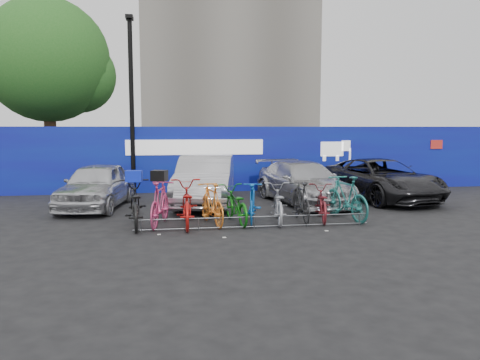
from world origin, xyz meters
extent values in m
plane|color=black|center=(0.00, 0.00, 0.00)|extent=(100.00, 100.00, 0.00)
cube|color=#0B2899|center=(0.00, 6.00, 1.20)|extent=(22.00, 0.15, 2.40)
cube|color=white|center=(-1.00, 5.90, 1.65)|extent=(5.00, 0.02, 0.55)
cube|color=white|center=(4.20, 5.90, 1.55)|extent=(1.20, 0.02, 0.90)
cube|color=red|center=(8.50, 5.90, 1.70)|extent=(0.50, 0.02, 0.35)
cylinder|color=#382314|center=(-7.00, 10.00, 2.00)|extent=(0.50, 0.50, 4.00)
sphere|color=#205C1D|center=(-7.00, 10.00, 5.20)|extent=(5.20, 5.20, 5.20)
sphere|color=#205C1D|center=(-5.80, 10.30, 4.60)|extent=(3.20, 3.20, 3.20)
cylinder|color=black|center=(-3.20, 5.40, 3.00)|extent=(0.16, 0.16, 6.00)
cube|color=black|center=(-3.20, 5.40, 6.05)|extent=(0.25, 0.50, 0.12)
cylinder|color=#595B60|center=(0.00, -0.60, 0.28)|extent=(5.60, 0.03, 0.03)
cylinder|color=#595B60|center=(0.00, -0.60, 0.05)|extent=(5.60, 0.03, 0.03)
cylinder|color=#595B60|center=(-2.60, -0.60, 0.14)|extent=(0.03, 0.03, 0.28)
cylinder|color=#595B60|center=(-1.30, -0.60, 0.14)|extent=(0.03, 0.03, 0.28)
cylinder|color=#595B60|center=(0.00, -0.60, 0.14)|extent=(0.03, 0.03, 0.28)
cylinder|color=#595B60|center=(1.30, -0.60, 0.14)|extent=(0.03, 0.03, 0.28)
cylinder|color=#595B60|center=(2.60, -0.60, 0.14)|extent=(0.03, 0.03, 0.28)
imported|color=silver|center=(-4.08, 2.91, 0.67)|extent=(2.18, 4.13, 1.34)
imported|color=#B5B4B9|center=(-0.87, 2.98, 0.75)|extent=(2.34, 4.78, 1.51)
imported|color=#ABABB0|center=(2.20, 2.88, 0.65)|extent=(2.63, 4.75, 1.30)
imported|color=black|center=(4.89, 3.14, 0.67)|extent=(3.00, 5.13, 1.34)
imported|color=black|center=(-2.78, 0.02, 0.54)|extent=(0.90, 2.13, 1.09)
imported|color=#D43E77|center=(-2.19, 0.04, 0.55)|extent=(0.88, 1.89, 1.09)
imported|color=#AF1410|center=(-1.56, -0.09, 0.55)|extent=(0.77, 2.09, 1.09)
imported|color=orange|center=(-0.94, -0.02, 0.52)|extent=(0.85, 1.79, 1.04)
imported|color=#106910|center=(-0.35, 0.09, 0.47)|extent=(0.88, 1.86, 0.94)
imported|color=blue|center=(0.08, 0.09, 0.50)|extent=(0.80, 1.72, 1.00)
imported|color=#919298|center=(0.71, 0.00, 0.48)|extent=(0.92, 1.91, 0.96)
imported|color=#252527|center=(1.34, 0.10, 0.50)|extent=(0.55, 1.70, 1.01)
imported|color=maroon|center=(1.86, 0.07, 0.45)|extent=(0.97, 1.82, 0.91)
imported|color=#206D68|center=(2.51, 0.08, 0.58)|extent=(0.94, 1.99, 1.16)
cube|color=#0D22CA|center=(-2.78, 0.02, 1.22)|extent=(0.39, 0.31, 0.27)
cube|color=black|center=(-2.19, 0.04, 1.22)|extent=(0.43, 0.41, 0.26)
camera|label=1|loc=(-1.94, -11.22, 2.36)|focal=35.00mm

